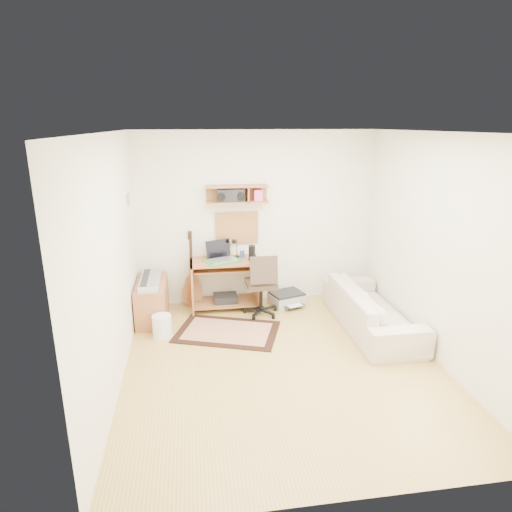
{
  "coord_description": "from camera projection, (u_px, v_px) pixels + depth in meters",
  "views": [
    {
      "loc": [
        -0.98,
        -4.47,
        2.68
      ],
      "look_at": [
        -0.15,
        1.05,
        1.0
      ],
      "focal_mm": 30.95,
      "sensor_mm": 36.0,
      "label": 1
    }
  ],
  "objects": [
    {
      "name": "back_wall",
      "position": [
        256.0,
        219.0,
        6.67
      ],
      "size": [
        3.6,
        0.01,
        2.6
      ],
      "primitive_type": "cube",
      "color": "white",
      "rests_on": "ground"
    },
    {
      "name": "left_wall",
      "position": [
        112.0,
        264.0,
        4.52
      ],
      "size": [
        0.01,
        4.0,
        2.6
      ],
      "primitive_type": "cube",
      "color": "white",
      "rests_on": "ground"
    },
    {
      "name": "wall_photo",
      "position": [
        128.0,
        199.0,
        5.82
      ],
      "size": [
        0.02,
        0.2,
        0.15
      ],
      "primitive_type": "cube",
      "color": "#4C8CBF",
      "rests_on": "left_wall"
    },
    {
      "name": "guitar",
      "position": [
        191.0,
        270.0,
        6.6
      ],
      "size": [
        0.33,
        0.22,
        1.16
      ],
      "primitive_type": null,
      "rotation": [
        0.0,
        0.0,
        0.1
      ],
      "color": "#A16031",
      "rests_on": "floor"
    },
    {
      "name": "printer",
      "position": [
        287.0,
        299.0,
        6.8
      ],
      "size": [
        0.58,
        0.51,
        0.18
      ],
      "primitive_type": "cube",
      "rotation": [
        0.0,
        0.0,
        0.31
      ],
      "color": "#A5A8AA",
      "rests_on": "floor"
    },
    {
      "name": "speaker",
      "position": [
        252.0,
        253.0,
        6.47
      ],
      "size": [
        0.1,
        0.1,
        0.22
      ],
      "primitive_type": "cylinder",
      "color": "black",
      "rests_on": "desk"
    },
    {
      "name": "sofa",
      "position": [
        372.0,
        302.0,
        5.92
      ],
      "size": [
        0.57,
        1.95,
        0.76
      ],
      "primitive_type": "imported",
      "rotation": [
        0.0,
        0.0,
        1.57
      ],
      "color": "beige",
      "rests_on": "floor"
    },
    {
      "name": "wall_shelf",
      "position": [
        237.0,
        194.0,
        6.39
      ],
      "size": [
        0.9,
        0.25,
        0.26
      ],
      "primitive_type": "cube",
      "color": "#AC653C",
      "rests_on": "back_wall"
    },
    {
      "name": "boombox",
      "position": [
        231.0,
        196.0,
        6.38
      ],
      "size": [
        0.39,
        0.18,
        0.2
      ],
      "primitive_type": "cube",
      "color": "black",
      "rests_on": "wall_shelf"
    },
    {
      "name": "desk_lamp",
      "position": [
        237.0,
        248.0,
        6.61
      ],
      "size": [
        0.1,
        0.1,
        0.29
      ],
      "primitive_type": null,
      "color": "black",
      "rests_on": "desk"
    },
    {
      "name": "floor",
      "position": [
        282.0,
        363.0,
        5.15
      ],
      "size": [
        3.6,
        4.0,
        0.01
      ],
      "primitive_type": "cube",
      "color": "tan",
      "rests_on": "ground"
    },
    {
      "name": "laptop",
      "position": [
        222.0,
        251.0,
        6.43
      ],
      "size": [
        0.49,
        0.49,
        0.29
      ],
      "primitive_type": null,
      "rotation": [
        0.0,
        0.0,
        0.38
      ],
      "color": "silver",
      "rests_on": "desk"
    },
    {
      "name": "ceiling",
      "position": [
        286.0,
        132.0,
        4.4
      ],
      "size": [
        3.6,
        4.0,
        0.01
      ],
      "primitive_type": "cube",
      "color": "white",
      "rests_on": "ground"
    },
    {
      "name": "desk",
      "position": [
        225.0,
        284.0,
        6.6
      ],
      "size": [
        1.0,
        0.55,
        0.75
      ],
      "primitive_type": null,
      "color": "#AC653C",
      "rests_on": "floor"
    },
    {
      "name": "pencil_cup",
      "position": [
        242.0,
        254.0,
        6.61
      ],
      "size": [
        0.07,
        0.07,
        0.1
      ],
      "primitive_type": "cylinder",
      "color": "#2F508D",
      "rests_on": "desk"
    },
    {
      "name": "cabinet",
      "position": [
        152.0,
        301.0,
        6.24
      ],
      "size": [
        0.4,
        0.9,
        0.55
      ],
      "primitive_type": "cube",
      "color": "#AC653C",
      "rests_on": "floor"
    },
    {
      "name": "rug",
      "position": [
        227.0,
        332.0,
        5.91
      ],
      "size": [
        1.53,
        1.26,
        0.02
      ],
      "primitive_type": "cube",
      "rotation": [
        0.0,
        0.0,
        -0.33
      ],
      "color": "beige",
      "rests_on": "floor"
    },
    {
      "name": "waste_basket",
      "position": [
        162.0,
        326.0,
        5.75
      ],
      "size": [
        0.31,
        0.31,
        0.3
      ],
      "primitive_type": "cylinder",
      "rotation": [
        0.0,
        0.0,
        0.33
      ],
      "color": "white",
      "rests_on": "floor"
    },
    {
      "name": "right_wall",
      "position": [
        439.0,
        250.0,
        5.03
      ],
      "size": [
        0.01,
        4.0,
        2.6
      ],
      "primitive_type": "cube",
      "color": "white",
      "rests_on": "ground"
    },
    {
      "name": "task_chair",
      "position": [
        261.0,
        284.0,
        6.33
      ],
      "size": [
        0.5,
        0.5,
        0.95
      ],
      "primitive_type": null,
      "rotation": [
        0.0,
        0.0,
        0.03
      ],
      "color": "#3B2C22",
      "rests_on": "floor"
    },
    {
      "name": "cork_board",
      "position": [
        237.0,
        228.0,
        6.64
      ],
      "size": [
        0.64,
        0.03,
        0.49
      ],
      "primitive_type": "cube",
      "color": "tan",
      "rests_on": "back_wall"
    },
    {
      "name": "music_keyboard",
      "position": [
        150.0,
        280.0,
        6.15
      ],
      "size": [
        0.26,
        0.83,
        0.07
      ],
      "primitive_type": "cube",
      "color": "#B2B5BA",
      "rests_on": "cabinet"
    }
  ]
}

